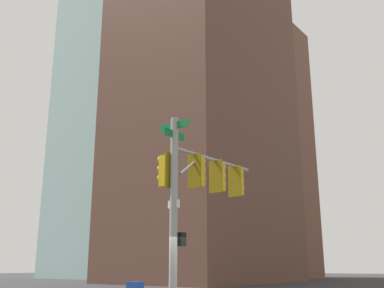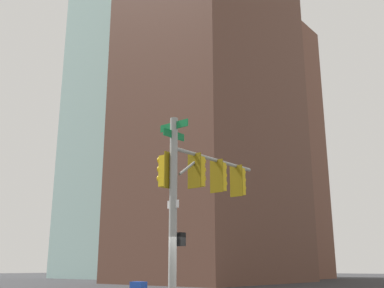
{
  "view_description": "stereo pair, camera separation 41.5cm",
  "coord_description": "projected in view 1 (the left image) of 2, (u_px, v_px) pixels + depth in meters",
  "views": [
    {
      "loc": [
        11.04,
        8.46,
        1.65
      ],
      "look_at": [
        -0.48,
        -0.43,
        5.57
      ],
      "focal_mm": 42.5,
      "sensor_mm": 36.0,
      "label": 1
    },
    {
      "loc": [
        10.78,
        8.78,
        1.65
      ],
      "look_at": [
        -0.48,
        -0.43,
        5.57
      ],
      "focal_mm": 42.5,
      "sensor_mm": 36.0,
      "label": 2
    }
  ],
  "objects": [
    {
      "name": "signal_pole_assembly",
      "position": [
        196.0,
        188.0,
        14.95
      ],
      "size": [
        4.85,
        1.21,
        6.24
      ],
      "rotation": [
        0.0,
        0.0,
        3.13
      ],
      "color": "gray",
      "rests_on": "ground_plane"
    },
    {
      "name": "building_brick_nearside",
      "position": [
        204.0,
        77.0,
        53.23
      ],
      "size": [
        19.27,
        14.49,
        46.22
      ],
      "primitive_type": "cube",
      "color": "brown",
      "rests_on": "ground_plane"
    },
    {
      "name": "building_brick_midblock",
      "position": [
        241.0,
        145.0,
        66.24
      ],
      "size": [
        17.54,
        15.54,
        37.5
      ],
      "primitive_type": "cube",
      "color": "brown",
      "rests_on": "ground_plane"
    },
    {
      "name": "building_glass_tower",
      "position": [
        169.0,
        17.0,
        77.77
      ],
      "size": [
        26.77,
        25.34,
        85.97
      ],
      "primitive_type": "cube",
      "color": "#9EC6C1",
      "rests_on": "ground_plane"
    }
  ]
}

